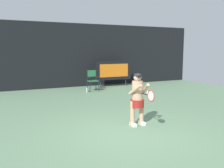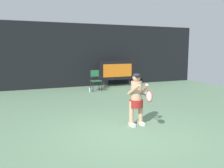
{
  "view_description": "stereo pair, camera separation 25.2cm",
  "coord_description": "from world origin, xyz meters",
  "px_view_note": "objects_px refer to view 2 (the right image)",
  "views": [
    {
      "loc": [
        -2.94,
        -5.23,
        2.15
      ],
      "look_at": [
        0.35,
        1.84,
        1.05
      ],
      "focal_mm": 39.21,
      "sensor_mm": 36.0,
      "label": 1
    },
    {
      "loc": [
        -2.71,
        -5.33,
        2.15
      ],
      "look_at": [
        0.35,
        1.84,
        1.05
      ],
      "focal_mm": 39.21,
      "sensor_mm": 36.0,
      "label": 2
    }
  ],
  "objects_px": {
    "scoreboard": "(117,70)",
    "tennis_racket": "(148,96)",
    "umpire_chair": "(96,79)",
    "water_bottle": "(90,90)",
    "tennis_player": "(136,97)"
  },
  "relations": [
    {
      "from": "umpire_chair",
      "to": "water_bottle",
      "type": "xyz_separation_m",
      "value": [
        -0.41,
        -0.26,
        -0.5
      ]
    },
    {
      "from": "water_bottle",
      "to": "tennis_racket",
      "type": "relative_size",
      "value": 0.44
    },
    {
      "from": "water_bottle",
      "to": "tennis_racket",
      "type": "height_order",
      "value": "tennis_racket"
    },
    {
      "from": "umpire_chair",
      "to": "tennis_racket",
      "type": "distance_m",
      "value": 6.75
    },
    {
      "from": "umpire_chair",
      "to": "scoreboard",
      "type": "bearing_deg",
      "value": 30.9
    },
    {
      "from": "umpire_chair",
      "to": "tennis_racket",
      "type": "height_order",
      "value": "tennis_racket"
    },
    {
      "from": "umpire_chair",
      "to": "water_bottle",
      "type": "height_order",
      "value": "umpire_chair"
    },
    {
      "from": "water_bottle",
      "to": "umpire_chair",
      "type": "bearing_deg",
      "value": 32.53
    },
    {
      "from": "scoreboard",
      "to": "tennis_racket",
      "type": "relative_size",
      "value": 3.65
    },
    {
      "from": "scoreboard",
      "to": "water_bottle",
      "type": "relative_size",
      "value": 8.3
    },
    {
      "from": "tennis_player",
      "to": "water_bottle",
      "type": "bearing_deg",
      "value": 85.21
    },
    {
      "from": "scoreboard",
      "to": "tennis_player",
      "type": "xyz_separation_m",
      "value": [
        -2.58,
        -7.05,
        -0.13
      ]
    },
    {
      "from": "umpire_chair",
      "to": "tennis_racket",
      "type": "relative_size",
      "value": 1.79
    },
    {
      "from": "scoreboard",
      "to": "tennis_racket",
      "type": "bearing_deg",
      "value": -108.51
    },
    {
      "from": "umpire_chair",
      "to": "tennis_player",
      "type": "height_order",
      "value": "tennis_player"
    }
  ]
}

